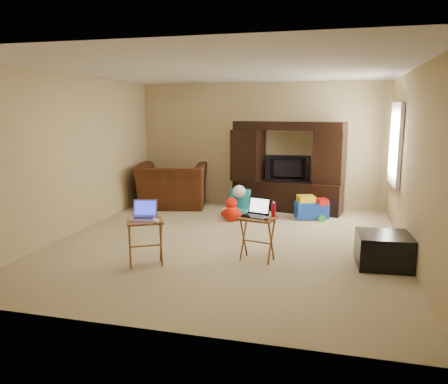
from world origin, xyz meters
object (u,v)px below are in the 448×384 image
(entertainment_center, at_px, (288,167))
(recliner, at_px, (173,186))
(push_toy, at_px, (312,207))
(laptop_right, at_px, (255,208))
(child_rocker, at_px, (238,203))
(ottoman, at_px, (383,250))
(mouse_right, at_px, (266,218))
(mouse_left, at_px, (156,221))
(television, at_px, (287,169))
(tray_table_left, at_px, (145,243))
(water_bottle, at_px, (274,210))
(tray_table_right, at_px, (257,239))
(laptop_left, at_px, (143,210))
(plush_toy, at_px, (232,209))

(entertainment_center, relative_size, recliner, 1.57)
(recliner, relative_size, push_toy, 2.31)
(entertainment_center, height_order, laptop_right, entertainment_center)
(child_rocker, xyz_separation_m, ottoman, (2.34, -2.09, -0.05))
(entertainment_center, distance_m, mouse_right, 3.21)
(mouse_left, bearing_deg, recliner, 107.78)
(laptop_right, distance_m, mouse_right, 0.24)
(laptop_right, bearing_deg, push_toy, 93.85)
(ottoman, bearing_deg, mouse_right, -167.99)
(television, height_order, recliner, television)
(tray_table_left, relative_size, water_bottle, 3.27)
(laptop_right, relative_size, mouse_right, 2.58)
(tray_table_right, bearing_deg, ottoman, 19.10)
(tray_table_right, bearing_deg, tray_table_left, -146.31)
(tray_table_right, bearing_deg, laptop_left, -147.84)
(television, xyz_separation_m, plush_toy, (-0.86, -1.09, -0.61))
(child_rocker, bearing_deg, laptop_right, -62.57)
(child_rocker, height_order, laptop_right, laptop_right)
(ottoman, bearing_deg, tray_table_left, -166.26)
(child_rocker, relative_size, mouse_right, 4.37)
(tray_table_left, xyz_separation_m, water_bottle, (1.53, 0.60, 0.38))
(laptop_right, bearing_deg, tray_table_right, -8.74)
(push_toy, bearing_deg, tray_table_left, -141.82)
(laptop_right, bearing_deg, child_rocker, 125.65)
(entertainment_center, height_order, mouse_right, entertainment_center)
(television, relative_size, mouse_right, 7.49)
(entertainment_center, xyz_separation_m, mouse_left, (-1.20, -3.68, -0.26))
(push_toy, distance_m, tray_table_left, 3.54)
(television, bearing_deg, mouse_left, 69.38)
(child_rocker, distance_m, plush_toy, 0.33)
(mouse_right, bearing_deg, tray_table_right, 137.39)
(plush_toy, height_order, tray_table_right, tray_table_right)
(child_rocker, distance_m, water_bottle, 2.43)
(child_rocker, height_order, tray_table_right, tray_table_right)
(laptop_right, bearing_deg, recliner, 146.13)
(tray_table_left, bearing_deg, television, 40.43)
(child_rocker, bearing_deg, television, 52.67)
(plush_toy, height_order, laptop_right, laptop_right)
(laptop_left, relative_size, laptop_right, 1.00)
(push_toy, height_order, ottoman, push_toy)
(plush_toy, height_order, ottoman, plush_toy)
(tray_table_left, xyz_separation_m, laptop_right, (1.30, 0.54, 0.41))
(plush_toy, bearing_deg, tray_table_left, -102.21)
(plush_toy, bearing_deg, ottoman, -36.44)
(television, height_order, mouse_left, television)
(television, height_order, child_rocker, television)
(tray_table_right, distance_m, laptop_right, 0.41)
(push_toy, bearing_deg, plush_toy, -178.84)
(ottoman, distance_m, laptop_right, 1.70)
(television, relative_size, water_bottle, 4.94)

